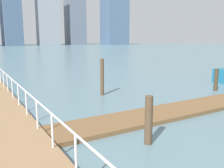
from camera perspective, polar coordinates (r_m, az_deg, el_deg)
name	(u,v)px	position (r m, az deg, el deg)	size (l,w,h in m)	color
ground_plane	(47,86)	(19.51, -14.76, -0.50)	(300.00, 300.00, 0.00)	slate
floating_dock	(172,111)	(12.48, 13.88, -6.17)	(13.68, 2.00, 0.18)	brown
boardwalk_railing	(43,112)	(8.31, -15.65, -6.36)	(0.06, 27.40, 1.08)	white
dock_piling_0	(102,77)	(15.72, -2.32, 1.61)	(0.24, 0.24, 2.36)	brown
dock_piling_1	(149,120)	(8.56, 8.52, -8.34)	(0.27, 0.27, 1.71)	brown
dock_piling_3	(216,80)	(18.64, 23.02, 0.90)	(0.27, 0.27, 1.54)	#473826
skyline_tower_4	(48,17)	(147.62, -14.73, 14.92)	(11.17, 11.90, 31.69)	#8C939E
skyline_tower_5	(75,6)	(157.35, -8.67, 17.50)	(9.82, 13.19, 46.21)	slate
skyline_tower_6	(114,23)	(152.49, 0.57, 14.09)	(13.25, 13.00, 26.33)	slate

